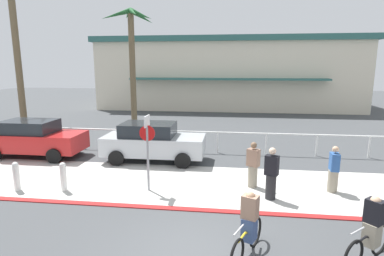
{
  "coord_description": "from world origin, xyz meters",
  "views": [
    {
      "loc": [
        0.64,
        -6.29,
        4.14
      ],
      "look_at": [
        -0.92,
        6.0,
        1.68
      ],
      "focal_mm": 29.45,
      "sensor_mm": 36.0,
      "label": 1
    }
  ],
  "objects_px": {
    "palm_tree_0": "(14,21)",
    "pedestrian_0": "(253,167)",
    "palm_tree_1": "(132,45)",
    "bollard_2": "(16,176)",
    "cyclist_yellow_0": "(249,226)",
    "cyclist_black_1": "(371,231)",
    "pedestrian_1": "(271,176)",
    "pedestrian_2": "(334,171)",
    "stop_sign_bike_lane": "(147,142)",
    "car_silver_1": "(153,142)",
    "car_red_0": "(34,138)",
    "bollard_0": "(63,176)"
  },
  "relations": [
    {
      "from": "palm_tree_0",
      "to": "pedestrian_0",
      "type": "xyz_separation_m",
      "value": [
        12.6,
        -6.02,
        -5.79
      ]
    },
    {
      "from": "palm_tree_1",
      "to": "bollard_2",
      "type": "bearing_deg",
      "value": -96.24
    },
    {
      "from": "cyclist_yellow_0",
      "to": "cyclist_black_1",
      "type": "height_order",
      "value": "same"
    },
    {
      "from": "pedestrian_1",
      "to": "pedestrian_2",
      "type": "bearing_deg",
      "value": 21.89
    },
    {
      "from": "stop_sign_bike_lane",
      "to": "car_silver_1",
      "type": "relative_size",
      "value": 0.58
    },
    {
      "from": "bollard_2",
      "to": "car_red_0",
      "type": "distance_m",
      "value": 4.33
    },
    {
      "from": "palm_tree_0",
      "to": "car_red_0",
      "type": "bearing_deg",
      "value": -50.47
    },
    {
      "from": "palm_tree_1",
      "to": "cyclist_yellow_0",
      "type": "xyz_separation_m",
      "value": [
        6.48,
        -12.4,
        -4.69
      ]
    },
    {
      "from": "palm_tree_0",
      "to": "car_silver_1",
      "type": "bearing_deg",
      "value": -22.04
    },
    {
      "from": "stop_sign_bike_lane",
      "to": "pedestrian_2",
      "type": "xyz_separation_m",
      "value": [
        6.1,
        0.64,
        -0.96
      ]
    },
    {
      "from": "stop_sign_bike_lane",
      "to": "cyclist_yellow_0",
      "type": "xyz_separation_m",
      "value": [
        3.14,
        -3.32,
        -0.98
      ]
    },
    {
      "from": "stop_sign_bike_lane",
      "to": "palm_tree_0",
      "type": "relative_size",
      "value": 0.28
    },
    {
      "from": "pedestrian_2",
      "to": "pedestrian_1",
      "type": "bearing_deg",
      "value": -158.11
    },
    {
      "from": "car_silver_1",
      "to": "cyclist_yellow_0",
      "type": "bearing_deg",
      "value": -60.13
    },
    {
      "from": "car_silver_1",
      "to": "cyclist_black_1",
      "type": "xyz_separation_m",
      "value": [
        6.4,
        -6.55,
        -0.18
      ]
    },
    {
      "from": "palm_tree_0",
      "to": "pedestrian_2",
      "type": "height_order",
      "value": "palm_tree_0"
    },
    {
      "from": "car_red_0",
      "to": "cyclist_yellow_0",
      "type": "relative_size",
      "value": 2.6
    },
    {
      "from": "car_red_0",
      "to": "pedestrian_0",
      "type": "relative_size",
      "value": 2.74
    },
    {
      "from": "car_red_0",
      "to": "cyclist_yellow_0",
      "type": "distance_m",
      "value": 11.53
    },
    {
      "from": "pedestrian_1",
      "to": "cyclist_yellow_0",
      "type": "bearing_deg",
      "value": -105.18
    },
    {
      "from": "bollard_0",
      "to": "cyclist_yellow_0",
      "type": "height_order",
      "value": "cyclist_yellow_0"
    },
    {
      "from": "palm_tree_1",
      "to": "pedestrian_0",
      "type": "distance_m",
      "value": 11.73
    },
    {
      "from": "stop_sign_bike_lane",
      "to": "bollard_2",
      "type": "relative_size",
      "value": 2.56
    },
    {
      "from": "palm_tree_0",
      "to": "pedestrian_1",
      "type": "bearing_deg",
      "value": -28.0
    },
    {
      "from": "palm_tree_1",
      "to": "cyclist_black_1",
      "type": "xyz_separation_m",
      "value": [
        9.05,
        -12.29,
        -4.69
      ]
    },
    {
      "from": "bollard_0",
      "to": "car_silver_1",
      "type": "height_order",
      "value": "car_silver_1"
    },
    {
      "from": "pedestrian_1",
      "to": "stop_sign_bike_lane",
      "type": "bearing_deg",
      "value": 176.99
    },
    {
      "from": "pedestrian_1",
      "to": "palm_tree_1",
      "type": "bearing_deg",
      "value": 128.25
    },
    {
      "from": "bollard_0",
      "to": "cyclist_black_1",
      "type": "distance_m",
      "value": 8.97
    },
    {
      "from": "palm_tree_0",
      "to": "car_silver_1",
      "type": "xyz_separation_m",
      "value": [
        8.43,
        -3.41,
        -5.65
      ]
    },
    {
      "from": "cyclist_black_1",
      "to": "pedestrian_0",
      "type": "xyz_separation_m",
      "value": [
        -2.23,
        3.94,
        0.04
      ]
    },
    {
      "from": "bollard_2",
      "to": "pedestrian_1",
      "type": "xyz_separation_m",
      "value": [
        8.38,
        0.35,
        0.26
      ]
    },
    {
      "from": "bollard_0",
      "to": "pedestrian_2",
      "type": "distance_m",
      "value": 8.97
    },
    {
      "from": "bollard_0",
      "to": "cyclist_black_1",
      "type": "bearing_deg",
      "value": -18.23
    },
    {
      "from": "pedestrian_0",
      "to": "cyclist_yellow_0",
      "type": "bearing_deg",
      "value": -94.84
    },
    {
      "from": "bollard_0",
      "to": "cyclist_black_1",
      "type": "relative_size",
      "value": 0.67
    },
    {
      "from": "stop_sign_bike_lane",
      "to": "pedestrian_1",
      "type": "distance_m",
      "value": 4.09
    },
    {
      "from": "palm_tree_1",
      "to": "pedestrian_1",
      "type": "height_order",
      "value": "palm_tree_1"
    },
    {
      "from": "cyclist_black_1",
      "to": "pedestrian_0",
      "type": "distance_m",
      "value": 4.53
    },
    {
      "from": "cyclist_black_1",
      "to": "bollard_2",
      "type": "bearing_deg",
      "value": 165.34
    },
    {
      "from": "stop_sign_bike_lane",
      "to": "pedestrian_1",
      "type": "height_order",
      "value": "stop_sign_bike_lane"
    },
    {
      "from": "bollard_2",
      "to": "palm_tree_0",
      "type": "bearing_deg",
      "value": 122.86
    },
    {
      "from": "cyclist_black_1",
      "to": "pedestrian_1",
      "type": "height_order",
      "value": "pedestrian_1"
    },
    {
      "from": "bollard_2",
      "to": "stop_sign_bike_lane",
      "type": "bearing_deg",
      "value": 7.33
    },
    {
      "from": "pedestrian_2",
      "to": "palm_tree_1",
      "type": "bearing_deg",
      "value": 138.17
    },
    {
      "from": "palm_tree_1",
      "to": "cyclist_black_1",
      "type": "relative_size",
      "value": 4.99
    },
    {
      "from": "car_red_0",
      "to": "pedestrian_2",
      "type": "xyz_separation_m",
      "value": [
        12.38,
        -2.68,
        -0.15
      ]
    },
    {
      "from": "bollard_0",
      "to": "pedestrian_0",
      "type": "distance_m",
      "value": 6.4
    },
    {
      "from": "palm_tree_0",
      "to": "car_silver_1",
      "type": "distance_m",
      "value": 10.71
    },
    {
      "from": "bollard_2",
      "to": "palm_tree_0",
      "type": "distance_m",
      "value": 10.59
    }
  ]
}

